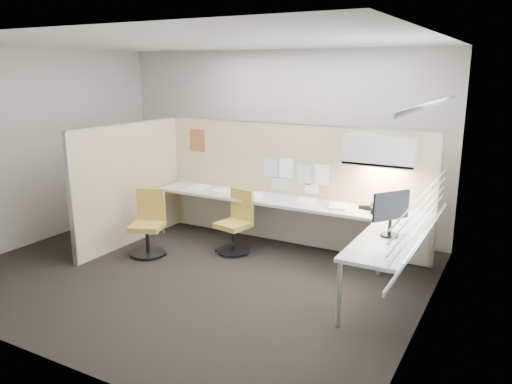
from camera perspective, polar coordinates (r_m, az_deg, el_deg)
The scene contains 27 objects.
floor at distance 6.47m, azimuth -6.83°, elevation -9.06°, with size 5.50×4.50×0.01m, color black.
ceiling at distance 5.97m, azimuth -7.63°, elevation 16.63°, with size 5.50×4.50×0.01m, color white.
wall_back at distance 7.97m, azimuth 2.36°, elevation 5.88°, with size 5.50×0.02×2.80m, color beige.
wall_front at distance 4.49m, azimuth -24.27°, elevation -1.62°, with size 5.50×0.02×2.80m, color beige.
wall_left at distance 7.98m, azimuth -23.47°, elevation 4.76°, with size 0.02×4.50×2.80m, color beige.
wall_right at distance 5.00m, azimuth 19.26°, elevation 0.31°, with size 0.02×4.50×2.80m, color beige.
window_pane at distance 4.97m, azimuth 19.11°, elevation 2.02°, with size 0.01×2.80×1.30m, color #ABB7C7.
partition_back at distance 7.25m, azimuth 3.91°, elevation 0.85°, with size 4.10×0.06×1.75m, color tan.
partition_left at distance 7.49m, azimuth -14.16°, elevation 0.87°, with size 0.06×2.20×1.75m, color tan.
desk at distance 6.75m, azimuth 5.09°, elevation -2.56°, with size 4.00×2.07×0.73m.
overhead_bin at distance 6.49m, azimuth 14.10°, elevation 4.63°, with size 0.90×0.36×0.38m, color beige.
task_light_strip at distance 6.52m, azimuth 13.99°, elevation 2.81°, with size 0.60×0.06×0.02m, color #FFEABF.
pinned_papers at distance 7.16m, azimuth 4.39°, elevation 1.96°, with size 1.01×0.00×0.47m.
poster at distance 7.92m, azimuth -6.73°, elevation 5.90°, with size 0.28×0.00×0.35m, color orange.
chair_left at distance 7.04m, azimuth -12.19°, elevation -3.71°, with size 0.54×0.55×0.89m.
chair_right at distance 6.97m, azimuth -2.29°, elevation -3.66°, with size 0.48×0.49×0.87m.
monitor at distance 5.58m, azimuth 15.16°, elevation -2.09°, with size 0.30×0.40×0.50m.
phone at distance 6.51m, azimuth 13.80°, elevation -1.89°, with size 0.26×0.24×0.12m.
stapler at distance 6.65m, azimuth 12.25°, elevation -1.71°, with size 0.14×0.04×0.05m, color black.
tape_dispenser at distance 6.61m, azimuth 12.70°, elevation -1.78°, with size 0.10×0.06×0.06m, color black.
coat_hook at distance 6.95m, azimuth -18.95°, elevation 4.02°, with size 0.18×0.48×1.44m.
paper_stack_0 at distance 7.70m, azimuth -6.49°, elevation 0.55°, with size 0.23×0.30×0.03m, color white.
paper_stack_1 at distance 7.51m, azimuth -3.99°, elevation 0.23°, with size 0.23×0.30×0.02m, color white.
paper_stack_2 at distance 7.13m, azimuth -0.27°, elevation -0.41°, with size 0.23×0.30×0.03m, color white.
paper_stack_3 at distance 6.93m, azimuth 5.65°, elevation -0.97°, with size 0.23×0.30×0.02m, color white.
paper_stack_4 at distance 6.67m, azimuth 9.31°, elevation -1.62°, with size 0.23×0.30×0.03m, color white.
paper_stack_5 at distance 5.87m, azimuth 16.42°, elevation -4.21°, with size 0.23×0.30×0.02m, color white.
Camera 1 is at (3.52, -4.81, 2.50)m, focal length 35.00 mm.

